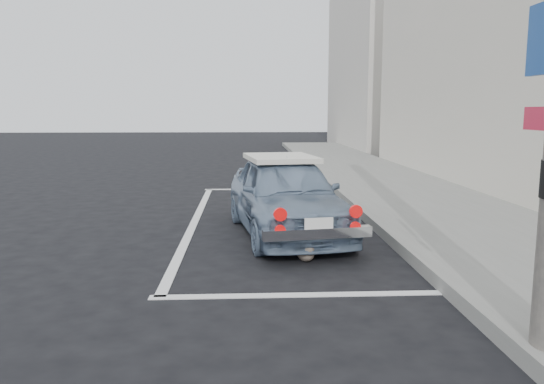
{
  "coord_description": "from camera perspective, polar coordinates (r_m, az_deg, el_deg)",
  "views": [
    {
      "loc": [
        -0.07,
        -5.35,
        1.75
      ],
      "look_at": [
        0.25,
        1.17,
        0.75
      ],
      "focal_mm": 35.0,
      "sensor_mm": 36.0,
      "label": 1
    }
  ],
  "objects": [
    {
      "name": "cat",
      "position": [
        6.27,
        3.67,
        -6.48
      ],
      "size": [
        0.26,
        0.44,
        0.24
      ],
      "rotation": [
        0.0,
        0.0,
        0.22
      ],
      "color": "#736758",
      "rests_on": "ground"
    },
    {
      "name": "ground",
      "position": [
        5.62,
        -1.96,
        -9.41
      ],
      "size": [
        80.0,
        80.0,
        0.0
      ],
      "primitive_type": "plane",
      "color": "black",
      "rests_on": "ground"
    },
    {
      "name": "sidewalk",
      "position": [
        8.21,
        20.77,
        -3.63
      ],
      "size": [
        2.8,
        40.0,
        0.15
      ],
      "primitive_type": "cube",
      "color": "slate",
      "rests_on": "ground"
    },
    {
      "name": "retro_coupe",
      "position": [
        7.53,
        1.49,
        -0.29
      ],
      "size": [
        1.82,
        3.49,
        1.13
      ],
      "rotation": [
        0.0,
        0.0,
        0.15
      ],
      "color": "#7188A3",
      "rests_on": "ground"
    },
    {
      "name": "pline_side",
      "position": [
        8.57,
        -8.31,
        -3.15
      ],
      "size": [
        0.12,
        7.0,
        0.01
      ],
      "primitive_type": "cube",
      "color": "silver",
      "rests_on": "ground"
    },
    {
      "name": "pline_front",
      "position": [
        11.99,
        -0.05,
        0.32
      ],
      "size": [
        3.0,
        0.12,
        0.01
      ],
      "primitive_type": "cube",
      "color": "silver",
      "rests_on": "ground"
    },
    {
      "name": "building_far",
      "position": [
        26.24,
        11.68,
        13.43
      ],
      "size": [
        3.5,
        10.0,
        8.0
      ],
      "primitive_type": "cube",
      "color": "beige",
      "rests_on": "ground"
    },
    {
      "name": "pline_rear",
      "position": [
        5.18,
        3.76,
        -10.99
      ],
      "size": [
        3.0,
        0.12,
        0.01
      ],
      "primitive_type": "cube",
      "color": "silver",
      "rests_on": "ground"
    }
  ]
}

